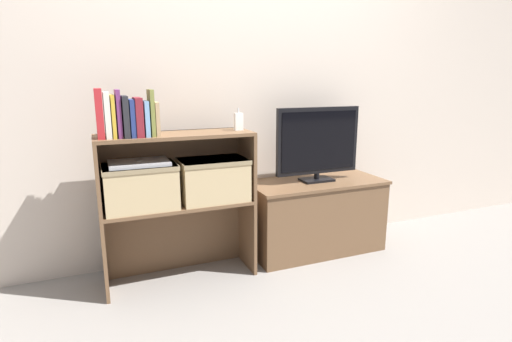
% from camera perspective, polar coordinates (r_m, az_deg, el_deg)
% --- Properties ---
extents(ground_plane, '(16.00, 16.00, 0.00)m').
position_cam_1_polar(ground_plane, '(2.59, 1.31, -14.40)').
color(ground_plane, gray).
extents(wall_back, '(10.00, 0.05, 2.40)m').
position_cam_1_polar(wall_back, '(2.71, -2.45, 13.19)').
color(wall_back, beige).
rests_on(wall_back, ground_plane).
extents(tv_stand, '(0.94, 0.43, 0.51)m').
position_cam_1_polar(tv_stand, '(2.86, 8.46, -6.29)').
color(tv_stand, brown).
rests_on(tv_stand, ground_plane).
extents(tv, '(0.61, 0.14, 0.50)m').
position_cam_1_polar(tv, '(2.73, 8.84, 4.04)').
color(tv, black).
rests_on(tv, tv_stand).
extents(bookshelf_lower_tier, '(0.88, 0.30, 0.48)m').
position_cam_1_polar(bookshelf_lower_tier, '(2.52, -11.11, -7.97)').
color(bookshelf_lower_tier, brown).
rests_on(bookshelf_lower_tier, ground_plane).
extents(bookshelf_upper_tier, '(0.88, 0.30, 0.41)m').
position_cam_1_polar(bookshelf_upper_tier, '(2.39, -11.56, 1.95)').
color(bookshelf_upper_tier, brown).
rests_on(bookshelf_upper_tier, bookshelf_lower_tier).
extents(book_crimson, '(0.04, 0.13, 0.25)m').
position_cam_1_polar(book_crimson, '(2.22, -21.48, 7.63)').
color(book_crimson, '#B22328').
rests_on(book_crimson, bookshelf_upper_tier).
extents(book_ivory, '(0.03, 0.13, 0.24)m').
position_cam_1_polar(book_ivory, '(2.22, -20.48, 7.49)').
color(book_ivory, silver).
rests_on(book_ivory, bookshelf_upper_tier).
extents(book_mustard, '(0.02, 0.14, 0.22)m').
position_cam_1_polar(book_mustard, '(2.22, -19.74, 7.35)').
color(book_mustard, gold).
rests_on(book_mustard, bookshelf_upper_tier).
extents(book_plum, '(0.02, 0.14, 0.25)m').
position_cam_1_polar(book_plum, '(2.22, -19.06, 7.74)').
color(book_plum, '#6B2D66').
rests_on(book_plum, bookshelf_upper_tier).
extents(book_charcoal, '(0.03, 0.16, 0.22)m').
position_cam_1_polar(book_charcoal, '(2.22, -18.18, 7.40)').
color(book_charcoal, '#232328').
rests_on(book_charcoal, bookshelf_upper_tier).
extents(book_navy, '(0.03, 0.15, 0.20)m').
position_cam_1_polar(book_navy, '(2.23, -17.32, 7.22)').
color(book_navy, navy).
rests_on(book_navy, bookshelf_upper_tier).
extents(book_maroon, '(0.04, 0.16, 0.21)m').
position_cam_1_polar(book_maroon, '(2.23, -16.46, 7.40)').
color(book_maroon, maroon).
rests_on(book_maroon, bookshelf_upper_tier).
extents(book_skyblue, '(0.02, 0.15, 0.19)m').
position_cam_1_polar(book_skyblue, '(2.23, -15.46, 7.24)').
color(book_skyblue, '#709ECC').
rests_on(book_skyblue, bookshelf_upper_tier).
extents(book_olive, '(0.02, 0.14, 0.25)m').
position_cam_1_polar(book_olive, '(2.24, -14.73, 8.04)').
color(book_olive, olive).
rests_on(book_olive, bookshelf_upper_tier).
extents(book_tan, '(0.02, 0.13, 0.18)m').
position_cam_1_polar(book_tan, '(2.24, -14.05, 7.24)').
color(book_tan, tan).
rests_on(book_tan, bookshelf_upper_tier).
extents(baby_monitor, '(0.05, 0.03, 0.13)m').
position_cam_1_polar(baby_monitor, '(2.41, -2.51, 7.07)').
color(baby_monitor, white).
rests_on(baby_monitor, bookshelf_upper_tier).
extents(storage_basket_left, '(0.40, 0.27, 0.25)m').
position_cam_1_polar(storage_basket_left, '(2.32, -16.18, -1.90)').
color(storage_basket_left, tan).
rests_on(storage_basket_left, bookshelf_lower_tier).
extents(storage_basket_right, '(0.40, 0.27, 0.25)m').
position_cam_1_polar(storage_basket_right, '(2.40, -6.15, -0.98)').
color(storage_basket_right, tan).
rests_on(storage_basket_right, bookshelf_lower_tier).
extents(laptop, '(0.32, 0.23, 0.02)m').
position_cam_1_polar(laptop, '(2.29, -16.37, 1.13)').
color(laptop, '#BCBCC1').
rests_on(laptop, storage_basket_left).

